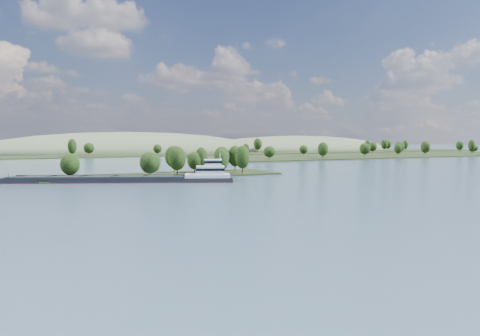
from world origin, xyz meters
TOP-DOWN VIEW (x-y plane):
  - ground at (0.00, 120.00)m, footprint 1800.00×1800.00m
  - tree_island at (6.31, 179.29)m, footprint 100.00×32.80m
  - right_bank at (231.49, 299.55)m, footprint 320.00×90.00m
  - back_shoreline at (8.24, 399.75)m, footprint 900.00×60.00m
  - hill_east at (260.00, 470.00)m, footprint 260.00×140.00m
  - hill_west at (60.00, 500.00)m, footprint 320.00×160.00m
  - cargo_barge at (-17.50, 158.17)m, footprint 81.31×42.28m

SIDE VIEW (x-z plane):
  - ground at x=0.00m, z-range 0.00..0.00m
  - hill_east at x=260.00m, z-range -18.00..18.00m
  - hill_west at x=60.00m, z-range -22.00..22.00m
  - back_shoreline at x=8.24m, z-range -7.18..8.63m
  - right_bank at x=231.49m, z-range -6.56..8.43m
  - cargo_barge at x=-17.50m, z-range -4.26..7.13m
  - tree_island at x=6.31m, z-range -2.67..10.79m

